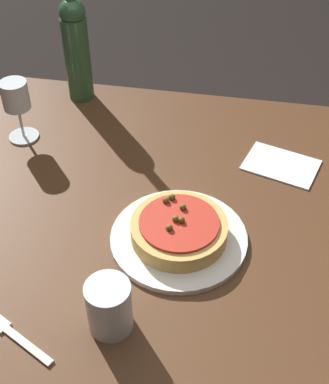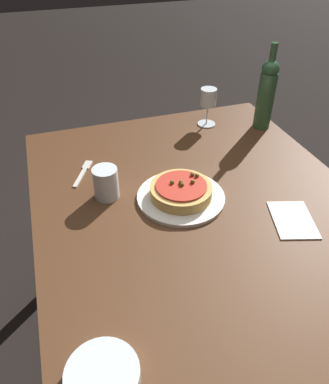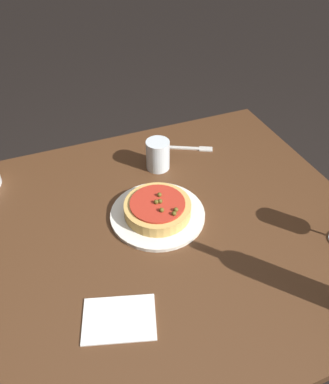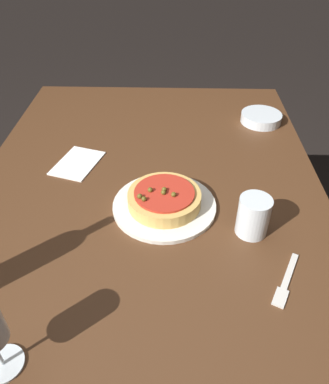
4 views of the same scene
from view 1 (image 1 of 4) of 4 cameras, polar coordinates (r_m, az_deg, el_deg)
The scene contains 8 objects.
dining_table at distance 1.20m, azimuth 6.67°, elevation -6.77°, with size 1.38×1.03×0.78m.
dinner_plate at distance 1.10m, azimuth 1.33°, elevation -4.90°, with size 0.28×0.28×0.01m.
pizza at distance 1.08m, azimuth 1.35°, elevation -3.94°, with size 0.20×0.20×0.05m.
wine_glass at distance 1.36m, azimuth -15.71°, elevation 9.52°, with size 0.08×0.08×0.16m.
wine_bottle at distance 1.48m, azimuth -9.55°, elevation 15.00°, with size 0.07×0.07×0.34m.
water_cup at distance 0.94m, azimuth -6.15°, elevation -12.03°, with size 0.08×0.08×0.10m.
fork at distance 1.00m, azimuth -15.96°, elevation -14.42°, with size 0.15×0.09×0.00m.
paper_napkin at distance 1.31m, azimuth 12.15°, elevation 2.86°, with size 0.20×0.16×0.00m.
Camera 1 is at (0.00, -0.79, 1.59)m, focal length 50.00 mm.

